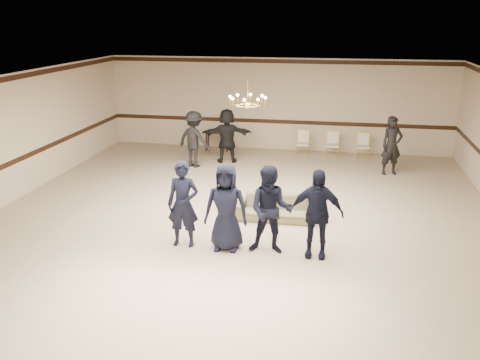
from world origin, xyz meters
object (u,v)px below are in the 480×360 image
object	(u,v)px
boy_a	(183,204)
boy_b	(226,207)
banquet_chair_mid	(332,145)
banquet_chair_left	(303,144)
console_table	(218,141)
chandelier	(248,92)
adult_mid	(227,136)
boy_c	(271,210)
banquet_chair_right	(363,146)
adult_right	(392,146)
boy_d	(316,213)
adult_left	(194,139)
settee	(276,207)

from	to	relation	value
boy_a	boy_b	size ratio (longest dim) A/B	1.00
banquet_chair_mid	banquet_chair_left	bearing A→B (deg)	-178.87
banquet_chair_left	banquet_chair_mid	distance (m)	1.00
boy_b	console_table	bearing A→B (deg)	102.94
chandelier	adult_mid	distance (m)	4.67
boy_a	banquet_chair_mid	size ratio (longest dim) A/B	2.09
chandelier	boy_c	world-z (taller)	chandelier
banquet_chair_mid	banquet_chair_right	bearing A→B (deg)	1.13
adult_right	console_table	bearing A→B (deg)	141.94
boy_b	adult_right	world-z (taller)	boy_b
boy_b	boy_d	distance (m)	1.80
boy_d	banquet_chair_left	size ratio (longest dim) A/B	2.09
boy_a	banquet_chair_right	xyz separation A→B (m)	(3.87, 7.64, -0.47)
boy_a	boy_b	world-z (taller)	same
boy_a	adult_mid	size ratio (longest dim) A/B	1.02
adult_left	boy_d	bearing A→B (deg)	145.90
boy_a	settee	bearing A→B (deg)	45.63
settee	adult_left	distance (m)	5.03
chandelier	banquet_chair_left	distance (m)	5.82
adult_left	adult_right	world-z (taller)	same
boy_a	adult_right	size ratio (longest dim) A/B	1.02
adult_left	adult_mid	distance (m)	1.14
boy_b	boy_a	bearing A→B (deg)	178.46
boy_d	settee	distance (m)	2.16
boy_b	adult_right	size ratio (longest dim) A/B	1.02
settee	adult_mid	size ratio (longest dim) A/B	1.09
boy_c	banquet_chair_mid	bearing A→B (deg)	81.72
settee	banquet_chair_left	xyz separation A→B (m)	(0.19, 5.83, 0.15)
boy_a	banquet_chair_left	xyz separation A→B (m)	(1.87, 7.64, -0.47)
adult_right	banquet_chair_mid	xyz separation A→B (m)	(-1.75, 1.60, -0.45)
settee	banquet_chair_mid	bearing A→B (deg)	77.98
adult_right	banquet_chair_mid	size ratio (longest dim) A/B	2.04
boy_d	adult_right	bearing A→B (deg)	73.35
banquet_chair_mid	chandelier	bearing A→B (deg)	-109.74
chandelier	boy_a	size ratio (longest dim) A/B	0.52
boy_a	boy_d	distance (m)	2.70
console_table	chandelier	bearing A→B (deg)	-74.73
chandelier	adult_left	bearing A→B (deg)	124.62
chandelier	adult_right	size ratio (longest dim) A/B	0.53
chandelier	boy_d	world-z (taller)	chandelier
boy_d	adult_left	world-z (taller)	boy_d
boy_b	adult_mid	size ratio (longest dim) A/B	1.02
boy_b	settee	world-z (taller)	boy_b
banquet_chair_mid	console_table	xyz separation A→B (m)	(-4.00, 0.20, -0.09)
banquet_chair_left	boy_a	bearing A→B (deg)	-106.74
boy_b	settee	size ratio (longest dim) A/B	0.94
settee	banquet_chair_left	distance (m)	5.84
chandelier	boy_a	world-z (taller)	chandelier
banquet_chair_left	banquet_chair_mid	bearing A→B (deg)	-2.96
settee	console_table	world-z (taller)	console_table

